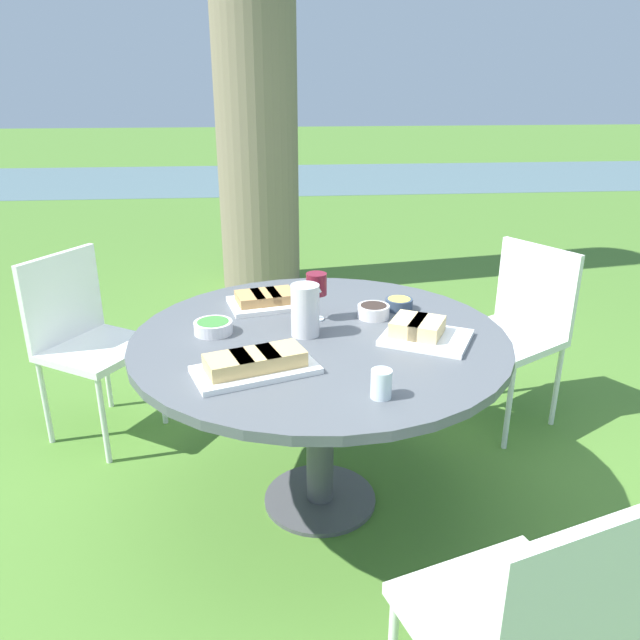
{
  "coord_description": "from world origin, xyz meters",
  "views": [
    {
      "loc": [
        -0.19,
        -2.14,
        1.66
      ],
      "look_at": [
        0.0,
        0.0,
        0.81
      ],
      "focal_mm": 35.0,
      "sensor_mm": 36.0,
      "label": 1
    }
  ],
  "objects_px": {
    "chair_near_left": "(84,332)",
    "chair_near_right": "(534,625)",
    "water_pitcher": "(305,310)",
    "wine_glass": "(318,286)",
    "dining_table": "(320,357)",
    "chair_far_back": "(518,321)"
  },
  "relations": [
    {
      "from": "chair_near_left",
      "to": "chair_near_right",
      "type": "relative_size",
      "value": 1.0
    },
    {
      "from": "water_pitcher",
      "to": "wine_glass",
      "type": "height_order",
      "value": "water_pitcher"
    },
    {
      "from": "dining_table",
      "to": "wine_glass",
      "type": "height_order",
      "value": "wine_glass"
    },
    {
      "from": "dining_table",
      "to": "wine_glass",
      "type": "distance_m",
      "value": 0.28
    },
    {
      "from": "chair_near_right",
      "to": "chair_far_back",
      "type": "height_order",
      "value": "same"
    },
    {
      "from": "dining_table",
      "to": "chair_near_right",
      "type": "bearing_deg",
      "value": -71.98
    },
    {
      "from": "chair_far_back",
      "to": "dining_table",
      "type": "bearing_deg",
      "value": -149.06
    },
    {
      "from": "wine_glass",
      "to": "chair_near_left",
      "type": "bearing_deg",
      "value": 154.54
    },
    {
      "from": "chair_far_back",
      "to": "water_pitcher",
      "type": "height_order",
      "value": "water_pitcher"
    },
    {
      "from": "chair_near_right",
      "to": "wine_glass",
      "type": "distance_m",
      "value": 1.41
    },
    {
      "from": "chair_near_left",
      "to": "wine_glass",
      "type": "height_order",
      "value": "wine_glass"
    },
    {
      "from": "wine_glass",
      "to": "dining_table",
      "type": "bearing_deg",
      "value": -91.64
    },
    {
      "from": "dining_table",
      "to": "water_pitcher",
      "type": "bearing_deg",
      "value": 172.43
    },
    {
      "from": "dining_table",
      "to": "chair_near_right",
      "type": "height_order",
      "value": "chair_near_right"
    },
    {
      "from": "chair_near_right",
      "to": "wine_glass",
      "type": "relative_size",
      "value": 4.65
    },
    {
      "from": "dining_table",
      "to": "chair_near_left",
      "type": "relative_size",
      "value": 1.58
    },
    {
      "from": "chair_near_right",
      "to": "wine_glass",
      "type": "bearing_deg",
      "value": 105.78
    },
    {
      "from": "chair_near_left",
      "to": "chair_near_right",
      "type": "distance_m",
      "value": 2.31
    },
    {
      "from": "dining_table",
      "to": "chair_near_right",
      "type": "distance_m",
      "value": 1.22
    },
    {
      "from": "chair_near_right",
      "to": "water_pitcher",
      "type": "distance_m",
      "value": 1.28
    },
    {
      "from": "water_pitcher",
      "to": "dining_table",
      "type": "bearing_deg",
      "value": -7.57
    },
    {
      "from": "chair_near_left",
      "to": "water_pitcher",
      "type": "relative_size",
      "value": 4.54
    }
  ]
}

